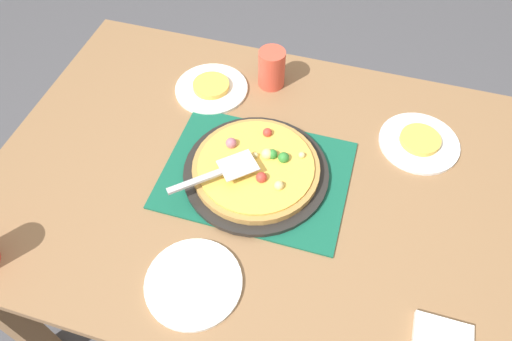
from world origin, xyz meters
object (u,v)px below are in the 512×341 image
Objects in this scene: plate_near_left at (419,143)px; served_slice_right at (211,86)px; served_slice_left at (420,140)px; cup_near at (272,68)px; pizza at (257,167)px; pizza_pan at (256,172)px; pizza_server at (220,172)px; plate_far_right at (211,89)px; plate_side at (193,283)px.

served_slice_right is at bearing -3.59° from plate_near_left.
cup_near is (0.46, -0.12, 0.04)m from served_slice_left.
pizza is 0.46m from served_slice_left.
plate_near_left is (-0.40, -0.23, -0.01)m from pizza_pan.
pizza is at bearing 29.79° from plate_near_left.
plate_near_left is at bearing -148.02° from pizza_server.
plate_far_right is at bearing 0.00° from served_slice_right.
served_slice_right reaches higher than plate_side.
pizza_pan is 0.36m from cup_near.
pizza reaches higher than served_slice_right.
served_slice_left is at bearing -150.21° from pizza.
pizza_server is at bearing 113.92° from served_slice_right.
pizza_pan is at bearing 129.34° from served_slice_right.
pizza_pan is 1.73× the size of plate_side.
cup_near is at bearing -89.43° from plate_side.
pizza is (-0.00, -0.00, 0.02)m from pizza_pan.
plate_side is 0.72m from served_slice_left.
served_slice_left reaches higher than plate_side.
served_slice_right is at bearing -50.66° from pizza_pan.
plate_near_left is at bearing -150.12° from pizza_pan.
plate_far_right and plate_side have the same top height.
pizza is at bearing -137.75° from pizza_server.
pizza_pan is 3.17× the size of cup_near.
served_slice_right is at bearing -50.38° from pizza.
served_slice_left is at bearing 176.41° from served_slice_right.
plate_near_left is 2.00× the size of served_slice_left.
cup_near is (0.05, -0.35, 0.05)m from pizza_pan.
pizza_server is (0.02, -0.27, 0.07)m from plate_side.
pizza_server is (0.07, 0.07, 0.06)m from pizza_pan.
served_slice_left is 0.56m from pizza_server.
served_slice_right is at bearing 0.00° from plate_far_right.
served_slice_left is at bearing 0.00° from plate_near_left.
served_slice_left is (-0.62, 0.04, 0.01)m from plate_far_right.
pizza is at bearing 129.62° from plate_far_right.
pizza is 1.65× the size of pizza_server.
pizza reaches higher than plate_far_right.
cup_near is at bearing -81.09° from pizza_pan.
pizza_pan is at bearing 98.91° from cup_near.
pizza is at bearing -98.40° from plate_side.
plate_side is at bearing 106.09° from served_slice_right.
pizza_server is (0.47, 0.30, 0.05)m from served_slice_left.
plate_side is 1.10× the size of pizza_server.
plate_side is at bearing 95.28° from pizza_server.
pizza_server reaches higher than plate_far_right.
plate_near_left is at bearing 165.42° from cup_near.
served_slice_right is (0.62, -0.04, 0.00)m from served_slice_left.
pizza_server is at bearing 42.00° from pizza_pan.
plate_far_right is at bearing -50.38° from pizza.
served_slice_left is (-0.45, -0.56, 0.01)m from plate_side.
pizza_server is (0.47, 0.30, 0.07)m from plate_near_left.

